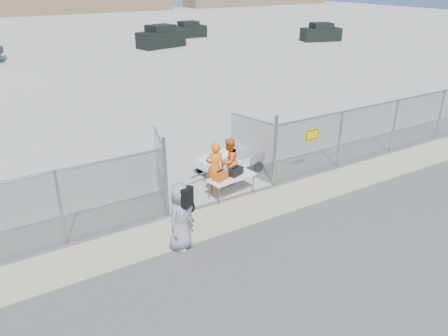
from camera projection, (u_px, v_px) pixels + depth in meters
ground at (260, 227)px, 12.66m from camera, size 160.00×160.00×0.00m
tarmac_inside at (25, 44)px, 45.45m from camera, size 160.00×80.00×0.01m
dirt_strip at (241, 212)px, 13.44m from camera, size 44.00×1.60×0.01m
chain_link_fence at (224, 168)px, 13.77m from camera, size 40.00×0.20×2.20m
folding_table at (231, 186)px, 14.30m from camera, size 1.69×0.88×0.69m
orange_bag at (220, 176)px, 13.89m from camera, size 0.55×0.46×0.29m
black_duffel at (235, 171)px, 14.24m from camera, size 0.59×0.47×0.25m
security_worker_left at (215, 168)px, 14.32m from camera, size 0.75×0.61×1.77m
security_worker_right at (229, 161)px, 14.94m from camera, size 1.00×0.91×1.66m
visitor at (181, 217)px, 11.33m from camera, size 1.10×1.00×1.89m
utility_trailer at (230, 164)px, 15.93m from camera, size 3.26×2.11×0.73m
parked_vehicle_near at (161, 37)px, 42.62m from camera, size 5.02×3.21×2.10m
parked_vehicle_mid at (189, 30)px, 49.36m from camera, size 3.88×1.80×1.75m
parked_vehicle_far at (321, 32)px, 46.76m from camera, size 4.47×3.00×1.86m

